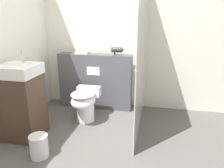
% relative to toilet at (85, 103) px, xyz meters
% --- Properties ---
extents(wall_back, '(8.00, 0.06, 2.50)m').
position_rel_toilet_xyz_m(wall_back, '(0.45, 0.80, 0.94)').
color(wall_back, silver).
rests_on(wall_back, ground_plane).
extents(partition_panel, '(1.28, 0.22, 0.96)m').
position_rel_toilet_xyz_m(partition_panel, '(0.00, 0.58, 0.17)').
color(partition_panel, '#4C4C51').
rests_on(partition_panel, ground_plane).
extents(shower_glass, '(0.04, 1.53, 2.13)m').
position_rel_toilet_xyz_m(shower_glass, '(0.84, 0.00, 0.76)').
color(shower_glass, silver).
rests_on(shower_glass, ground_plane).
extents(toilet, '(0.37, 0.59, 0.49)m').
position_rel_toilet_xyz_m(toilet, '(0.00, 0.00, 0.00)').
color(toilet, white).
rests_on(toilet, ground_plane).
extents(sink_vanity, '(0.48, 0.47, 1.13)m').
position_rel_toilet_xyz_m(sink_vanity, '(-0.65, -0.60, 0.19)').
color(sink_vanity, '#473323').
rests_on(sink_vanity, ground_plane).
extents(hair_drier, '(0.21, 0.08, 0.13)m').
position_rel_toilet_xyz_m(hair_drier, '(0.40, 0.56, 0.74)').
color(hair_drier, '#2D2D33').
rests_on(hair_drier, partition_panel).
extents(folded_towel, '(0.22, 0.15, 0.05)m').
position_rel_toilet_xyz_m(folded_towel, '(-0.21, 0.58, 0.68)').
color(folded_towel, beige).
rests_on(folded_towel, partition_panel).
extents(waste_bin, '(0.21, 0.21, 0.27)m').
position_rel_toilet_xyz_m(waste_bin, '(-0.22, -0.99, -0.17)').
color(waste_bin, silver).
rests_on(waste_bin, ground_plane).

